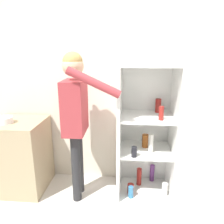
% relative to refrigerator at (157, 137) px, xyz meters
% --- Properties ---
extents(wall_back, '(7.00, 0.06, 2.55)m').
position_rel_refrigerator_xyz_m(wall_back, '(-0.44, 0.43, 0.47)').
color(wall_back, beige).
rests_on(wall_back, ground_plane).
extents(refrigerator, '(1.01, 1.20, 1.63)m').
position_rel_refrigerator_xyz_m(refrigerator, '(0.00, 0.00, 0.00)').
color(refrigerator, white).
rests_on(refrigerator, ground_plane).
extents(person, '(0.65, 0.55, 1.75)m').
position_rel_refrigerator_xyz_m(person, '(-0.93, -0.04, 0.33)').
color(person, '#262628').
rests_on(person, ground_plane).
extents(counter, '(0.63, 0.62, 0.92)m').
position_rel_refrigerator_xyz_m(counter, '(-1.71, 0.07, -0.34)').
color(counter, tan).
rests_on(counter, ground_plane).
extents(bowl, '(0.18, 0.18, 0.08)m').
position_rel_refrigerator_xyz_m(bowl, '(-1.81, -0.01, 0.16)').
color(bowl, white).
rests_on(bowl, counter).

